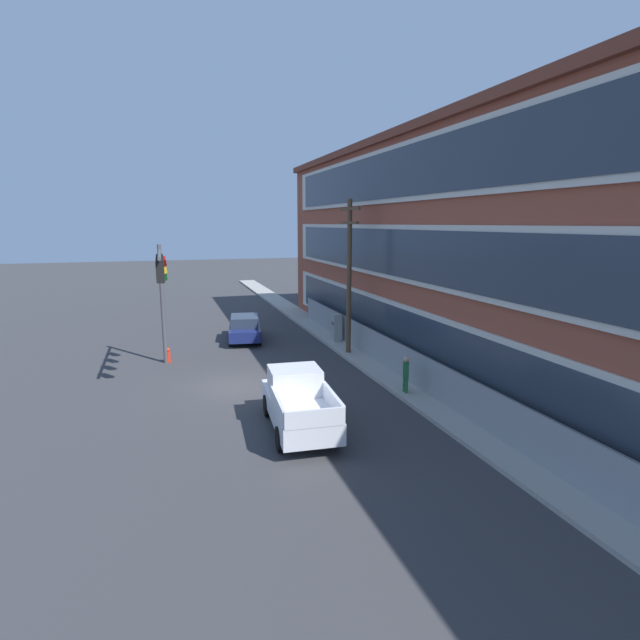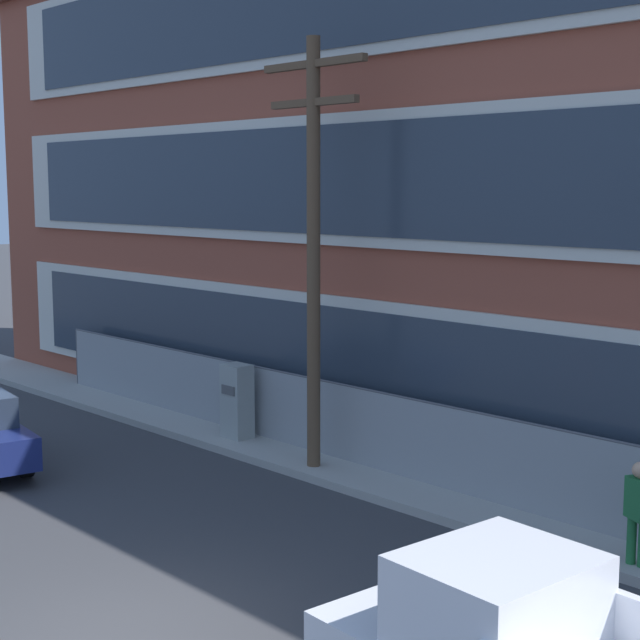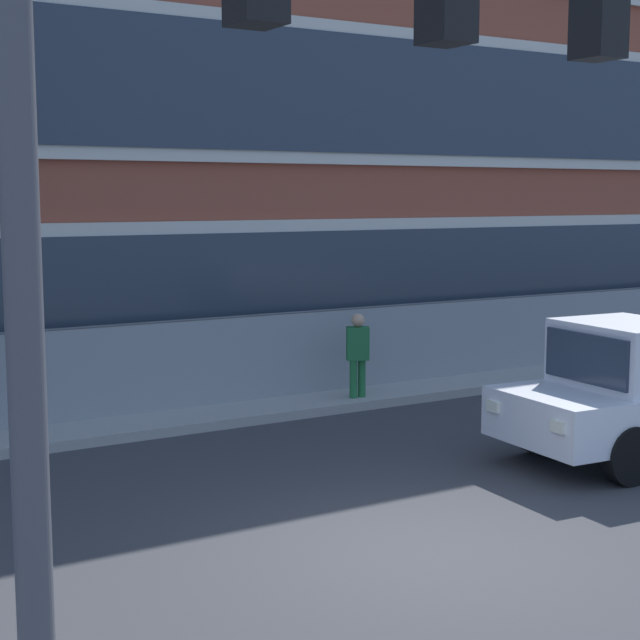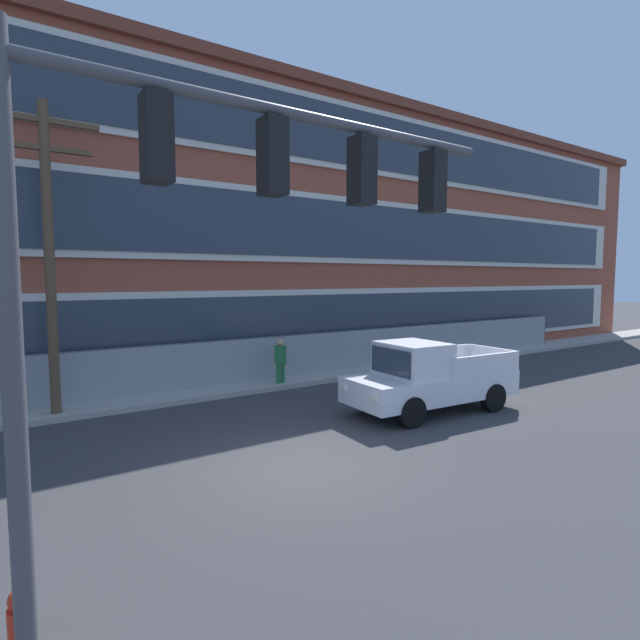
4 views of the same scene
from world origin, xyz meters
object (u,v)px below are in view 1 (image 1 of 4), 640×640
object	(u,v)px
utility_pole_near_corner	(349,270)
sedan_navy	(245,328)
pedestrian_near_cabinet	(406,373)
pickup_truck_white	(298,402)
traffic_signal_mast	(161,279)
electrical_cabinet	(336,329)
fire_hydrant	(168,355)

from	to	relation	value
utility_pole_near_corner	sedan_navy	bearing A→B (deg)	-136.63
sedan_navy	utility_pole_near_corner	distance (m)	8.03
sedan_navy	pedestrian_near_cabinet	world-z (taller)	pedestrian_near_cabinet
pickup_truck_white	traffic_signal_mast	bearing A→B (deg)	-151.34
pickup_truck_white	electrical_cabinet	bearing A→B (deg)	154.50
electrical_cabinet	fire_hydrant	size ratio (longest dim) A/B	2.27
pickup_truck_white	utility_pole_near_corner	size ratio (longest dim) A/B	0.63
electrical_cabinet	pedestrian_near_cabinet	xyz separation A→B (m)	(9.63, -0.35, 0.09)
fire_hydrant	utility_pole_near_corner	bearing A→B (deg)	81.45
pickup_truck_white	sedan_navy	world-z (taller)	pickup_truck_white
traffic_signal_mast	pickup_truck_white	xyz separation A→B (m)	(7.94, 4.34, -3.61)
traffic_signal_mast	pedestrian_near_cabinet	bearing A→B (deg)	57.22
pickup_truck_white	fire_hydrant	world-z (taller)	pickup_truck_white
electrical_cabinet	sedan_navy	bearing A→B (deg)	-115.23
pickup_truck_white	fire_hydrant	distance (m)	11.03
sedan_navy	fire_hydrant	size ratio (longest dim) A/B	6.12
traffic_signal_mast	pedestrian_near_cabinet	xyz separation A→B (m)	(6.10, 9.47, -3.59)
utility_pole_near_corner	electrical_cabinet	distance (m)	4.65
pedestrian_near_cabinet	fire_hydrant	xyz separation A→B (m)	(-8.33, -9.35, -0.59)
pedestrian_near_cabinet	fire_hydrant	bearing A→B (deg)	-131.70
electrical_cabinet	pedestrian_near_cabinet	world-z (taller)	electrical_cabinet
traffic_signal_mast	utility_pole_near_corner	distance (m)	9.58
pickup_truck_white	pedestrian_near_cabinet	world-z (taller)	pickup_truck_white
utility_pole_near_corner	pedestrian_near_cabinet	size ratio (longest dim) A/B	4.93
sedan_navy	electrical_cabinet	xyz separation A→B (m)	(2.41, 5.11, 0.09)
sedan_navy	traffic_signal_mast	bearing A→B (deg)	-38.40
utility_pole_near_corner	fire_hydrant	size ratio (longest dim) A/B	10.67
electrical_cabinet	traffic_signal_mast	bearing A→B (deg)	-70.21
traffic_signal_mast	pedestrian_near_cabinet	size ratio (longest dim) A/B	3.79
traffic_signal_mast	utility_pole_near_corner	size ratio (longest dim) A/B	0.77
pedestrian_near_cabinet	electrical_cabinet	bearing A→B (deg)	177.91
traffic_signal_mast	pedestrian_near_cabinet	world-z (taller)	traffic_signal_mast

